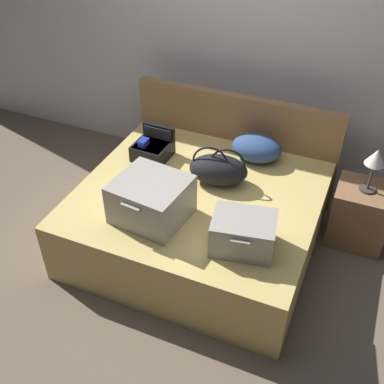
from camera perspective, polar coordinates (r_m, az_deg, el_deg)
ground_plane at (r=3.69m, az=-1.72°, el=-10.09°), size 12.00×12.00×0.00m
back_wall at (r=4.26m, az=7.64°, el=17.94°), size 8.00×0.10×2.60m
bed at (r=3.77m, az=0.73°, el=-3.26°), size 1.81×1.63×0.52m
headboard at (r=4.29m, az=5.18°, el=5.92°), size 1.85×0.08×0.95m
hard_case_large at (r=3.30m, az=-4.96°, el=-0.85°), size 0.53×0.51×0.31m
hard_case_medium at (r=3.10m, az=6.26°, el=-4.91°), size 0.46×0.38×0.24m
hard_case_small at (r=3.97m, az=-4.80°, el=5.30°), size 0.30×0.30×0.25m
duffel_bag at (r=3.64m, az=3.22°, el=2.75°), size 0.50×0.35×0.32m
pillow_near_headboard at (r=3.96m, az=7.85°, el=5.30°), size 0.42×0.32×0.21m
nightstand at (r=4.05m, az=19.68°, el=-2.59°), size 0.44×0.40×0.51m
table_lamp at (r=3.74m, az=21.38°, el=3.63°), size 0.15×0.15×0.37m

